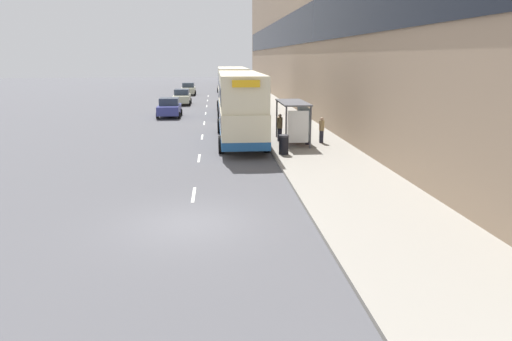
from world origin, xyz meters
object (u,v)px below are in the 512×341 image
(litter_bin, at_px, (284,145))
(double_decker_bus_near, at_px, (240,106))
(car_0, at_px, (169,108))
(car_1, at_px, (182,97))
(car_3, at_px, (224,86))
(bus_shelter, at_px, (296,115))
(pedestrian_1, at_px, (322,130))
(pedestrian_3, at_px, (280,127))
(double_decker_bus_ahead, at_px, (232,90))
(pedestrian_at_shelter, at_px, (308,129))
(pedestrian_2, at_px, (300,125))
(car_2, at_px, (188,89))

(litter_bin, bearing_deg, double_decker_bus_near, 114.18)
(car_0, relative_size, litter_bin, 3.70)
(car_1, relative_size, car_3, 1.07)
(bus_shelter, xyz_separation_m, car_3, (-3.48, 44.33, -0.99))
(car_3, height_order, pedestrian_1, car_3)
(pedestrian_3, bearing_deg, double_decker_bus_ahead, 98.95)
(car_0, relative_size, car_1, 0.87)
(pedestrian_at_shelter, bearing_deg, double_decker_bus_near, 154.45)
(pedestrian_2, bearing_deg, car_2, 103.38)
(double_decker_bus_near, xyz_separation_m, pedestrian_2, (3.72, -0.32, -1.21))
(bus_shelter, relative_size, car_2, 1.07)
(pedestrian_3, bearing_deg, car_2, 101.38)
(car_0, height_order, pedestrian_3, pedestrian_3)
(double_decker_bus_ahead, distance_m, car_1, 11.31)
(bus_shelter, height_order, litter_bin, bus_shelter)
(double_decker_bus_ahead, distance_m, car_0, 6.03)
(car_2, bearing_deg, car_0, 89.11)
(car_1, xyz_separation_m, pedestrian_3, (7.70, -24.81, 0.16))
(bus_shelter, height_order, double_decker_bus_ahead, double_decker_bus_ahead)
(pedestrian_at_shelter, bearing_deg, pedestrian_3, 141.26)
(car_2, relative_size, car_3, 0.95)
(pedestrian_3, distance_m, litter_bin, 3.99)
(pedestrian_1, bearing_deg, double_decker_bus_near, 163.55)
(pedestrian_at_shelter, bearing_deg, double_decker_bus_ahead, 103.49)
(car_3, bearing_deg, double_decker_bus_near, -89.76)
(pedestrian_1, bearing_deg, car_3, 96.52)
(car_2, distance_m, pedestrian_2, 38.85)
(double_decker_bus_near, xyz_separation_m, pedestrian_at_shelter, (3.94, -1.88, -1.22))
(pedestrian_3, height_order, litter_bin, pedestrian_3)
(car_1, relative_size, pedestrian_1, 2.82)
(double_decker_bus_near, relative_size, pedestrian_2, 5.98)
(car_1, height_order, pedestrian_at_shelter, pedestrian_at_shelter)
(double_decker_bus_near, relative_size, litter_bin, 10.42)
(car_3, bearing_deg, car_1, -105.26)
(car_3, height_order, pedestrian_2, pedestrian_2)
(double_decker_bus_ahead, distance_m, pedestrian_2, 15.11)
(double_decker_bus_near, xyz_separation_m, pedestrian_3, (2.41, -0.66, -1.28))
(bus_shelter, xyz_separation_m, pedestrian_2, (0.43, 1.17, -0.80))
(double_decker_bus_near, distance_m, car_2, 37.87)
(pedestrian_2, bearing_deg, car_1, 110.20)
(pedestrian_at_shelter, relative_size, litter_bin, 1.72)
(car_0, xyz_separation_m, pedestrian_at_shelter, (9.59, -14.87, 0.22))
(pedestrian_2, bearing_deg, pedestrian_3, -165.49)
(double_decker_bus_near, xyz_separation_m, litter_bin, (2.08, -4.62, -1.62))
(car_2, distance_m, car_3, 7.40)
(double_decker_bus_near, relative_size, car_2, 2.79)
(bus_shelter, distance_m, car_1, 27.06)
(pedestrian_1, height_order, litter_bin, pedestrian_1)
(double_decker_bus_ahead, bearing_deg, bus_shelter, -78.41)
(pedestrian_3, xyz_separation_m, litter_bin, (-0.34, -3.96, -0.34))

